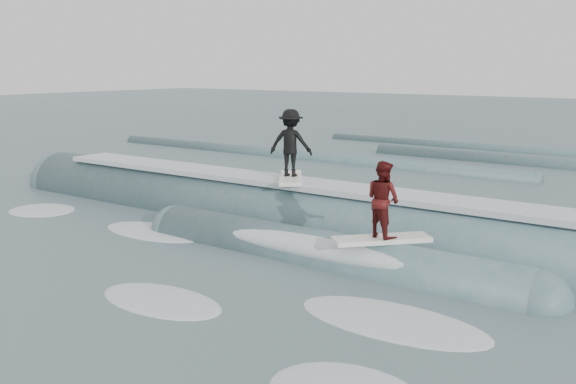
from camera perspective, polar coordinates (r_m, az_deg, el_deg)
The scene contains 6 objects.
ground at distance 14.01m, azimuth -6.36°, elevation -6.13°, with size 160.00×160.00×0.00m, color #40565D.
breaking_wave at distance 16.32m, azimuth 2.16°, elevation -3.44°, with size 23.32×3.91×2.26m.
surfer_black at distance 16.75m, azimuth 0.25°, elevation 4.15°, with size 1.58×1.96×1.85m.
surfer_red at distance 13.04m, azimuth 8.42°, elevation -1.12°, with size 1.76×1.84×1.66m.
whitewater at distance 13.07m, azimuth -5.38°, elevation -7.38°, with size 14.95×6.31×0.10m.
far_swells at distance 29.31m, azimuth 17.24°, elevation 2.51°, with size 35.38×8.65×0.80m.
Camera 1 is at (9.00, -9.91, 4.14)m, focal length 40.00 mm.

